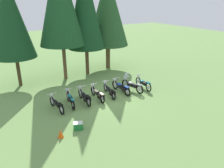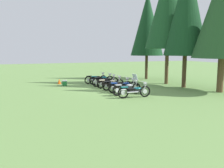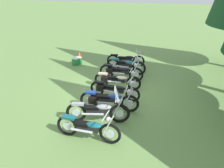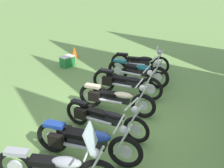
{
  "view_description": "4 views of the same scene",
  "coord_description": "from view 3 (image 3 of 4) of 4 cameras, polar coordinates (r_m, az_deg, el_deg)",
  "views": [
    {
      "loc": [
        -7.47,
        -13.41,
        7.01
      ],
      "look_at": [
        0.94,
        0.36,
        0.77
      ],
      "focal_mm": 35.84,
      "sensor_mm": 36.0,
      "label": 1
    },
    {
      "loc": [
        16.95,
        -7.26,
        2.98
      ],
      "look_at": [
        0.71,
        -0.39,
        0.51
      ],
      "focal_mm": 38.64,
      "sensor_mm": 36.0,
      "label": 2
    },
    {
      "loc": [
        10.3,
        2.18,
        5.01
      ],
      "look_at": [
        1.04,
        0.1,
        0.9
      ],
      "focal_mm": 40.73,
      "sensor_mm": 36.0,
      "label": 3
    },
    {
      "loc": [
        6.0,
        2.23,
        3.89
      ],
      "look_at": [
        -1.07,
        -0.31,
        0.59
      ],
      "focal_mm": 44.89,
      "sensor_mm": 36.0,
      "label": 4
    }
  ],
  "objects": [
    {
      "name": "motorcycle_7",
      "position": [
        8.36,
        -5.36,
        -9.7
      ],
      "size": [
        0.67,
        2.24,
        1.02
      ],
      "rotation": [
        0.0,
        0.0,
        1.49
      ],
      "color": "black",
      "rests_on": "ground_plane"
    },
    {
      "name": "motorcycle_2",
      "position": [
        12.94,
        1.86,
        2.83
      ],
      "size": [
        0.75,
        2.3,
        1.03
      ],
      "rotation": [
        0.0,
        0.0,
        1.51
      ],
      "color": "black",
      "rests_on": "ground_plane"
    },
    {
      "name": "ground_plane",
      "position": [
        11.66,
        0.65,
        -2.01
      ],
      "size": [
        80.0,
        80.0,
        0.0
      ],
      "primitive_type": "plane",
      "color": "#6B934C"
    },
    {
      "name": "traffic_cone",
      "position": [
        16.5,
        -7.36,
        6.44
      ],
      "size": [
        0.32,
        0.32,
        0.48
      ],
      "primitive_type": "cone",
      "color": "#EA590F",
      "rests_on": "ground_plane"
    },
    {
      "name": "motorcycle_0",
      "position": [
        14.88,
        3.15,
        5.49
      ],
      "size": [
        0.7,
        2.21,
        1.01
      ],
      "rotation": [
        0.0,
        0.0,
        1.67
      ],
      "color": "black",
      "rests_on": "ground_plane"
    },
    {
      "name": "picnic_cooler",
      "position": [
        15.43,
        -7.84,
        5.12
      ],
      "size": [
        0.62,
        0.52,
        0.43
      ],
      "color": "#1E7233",
      "rests_on": "ground_plane"
    },
    {
      "name": "motorcycle_3",
      "position": [
        11.97,
        0.97,
        0.93
      ],
      "size": [
        0.64,
        2.28,
        1.0
      ],
      "rotation": [
        0.0,
        0.0,
        1.52
      ],
      "color": "black",
      "rests_on": "ground_plane"
    },
    {
      "name": "motorcycle_1",
      "position": [
        13.86,
        3.19,
        4.26
      ],
      "size": [
        0.64,
        2.24,
        1.04
      ],
      "rotation": [
        0.0,
        0.0,
        1.42
      ],
      "color": "black",
      "rests_on": "ground_plane"
    },
    {
      "name": "motorcycle_6",
      "position": [
        9.24,
        -3.02,
        -5.98
      ],
      "size": [
        0.75,
        2.32,
        1.39
      ],
      "rotation": [
        0.0,
        0.0,
        1.75
      ],
      "color": "black",
      "rests_on": "ground_plane"
    },
    {
      "name": "motorcycle_4",
      "position": [
        11.01,
        0.28,
        -1.22
      ],
      "size": [
        0.78,
        2.29,
        0.98
      ],
      "rotation": [
        0.0,
        0.0,
        1.41
      ],
      "color": "black",
      "rests_on": "ground_plane"
    },
    {
      "name": "motorcycle_5",
      "position": [
        10.03,
        -0.89,
        -3.51
      ],
      "size": [
        0.73,
        2.39,
        1.02
      ],
      "rotation": [
        0.0,
        0.0,
        1.61
      ],
      "color": "black",
      "rests_on": "ground_plane"
    }
  ]
}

